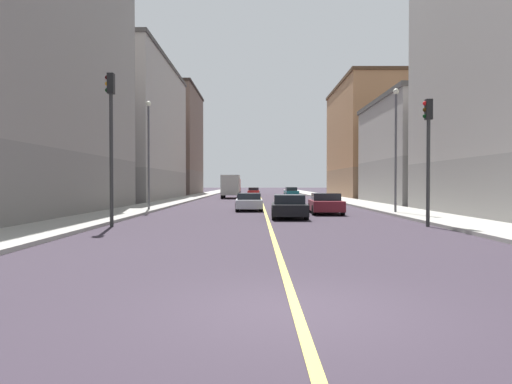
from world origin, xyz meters
name	(u,v)px	position (x,y,z in m)	size (l,w,h in m)	color
ground_plane	(297,310)	(0.00, 0.00, 0.00)	(400.00, 400.00, 0.00)	#312934
sidewalk_left	(339,199)	(9.06, 49.00, 0.07)	(3.31, 168.00, 0.15)	#9E9B93
sidewalk_right	(185,199)	(-9.06, 49.00, 0.07)	(3.31, 168.00, 0.15)	#9E9B93
lane_center_stripe	(262,199)	(0.00, 49.00, 0.01)	(0.16, 154.00, 0.01)	#E5D14C
building_left_mid	(439,151)	(16.52, 37.69, 4.92)	(11.90, 16.21, 9.83)	gray
building_left_far	(380,141)	(16.52, 58.95, 7.78)	(11.90, 21.09, 15.54)	#8F6B4F
building_right_midblock	(122,131)	(-16.52, 49.15, 8.08)	(11.90, 25.26, 16.15)	gray
building_right_distant	(164,142)	(-16.52, 75.00, 8.98)	(11.90, 19.09, 17.95)	brown
traffic_light_left_near	(429,144)	(6.99, 13.90, 3.67)	(0.40, 0.32, 5.63)	#2D2D2D
traffic_light_right_near	(112,129)	(-7.02, 13.90, 4.32)	(0.40, 0.32, 6.77)	#2D2D2D
street_lamp_left_near	(397,138)	(8.00, 22.24, 4.72)	(0.36, 0.36, 7.60)	#4C4C51
street_lamp_right_near	(149,144)	(-8.00, 25.69, 4.62)	(0.36, 0.36, 7.42)	#4C4C51
car_black	(290,206)	(1.22, 19.18, 0.64)	(2.02, 4.59, 1.29)	black
car_teal	(292,192)	(4.45, 61.35, 0.65)	(1.95, 4.54, 1.36)	#196670
car_maroon	(327,204)	(3.76, 22.59, 0.64)	(2.03, 3.98, 1.30)	maroon
car_silver	(250,202)	(-1.11, 26.21, 0.62)	(1.94, 4.08, 1.23)	silver
car_red	(254,192)	(-0.98, 67.87, 0.61)	(1.91, 3.99, 1.26)	red
box_truck	(232,186)	(-3.83, 54.16, 1.59)	(2.33, 6.90, 2.95)	maroon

